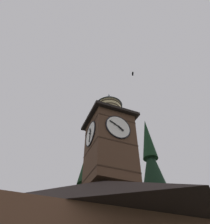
% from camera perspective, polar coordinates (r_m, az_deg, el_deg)
% --- Properties ---
extents(clock_tower, '(3.91, 3.91, 9.28)m').
position_cam_1_polar(clock_tower, '(17.44, 1.20, -7.30)').
color(clock_tower, '#4C3323').
rests_on(clock_tower, building_main).
extents(pine_tree_aside, '(5.17, 5.17, 19.34)m').
position_cam_1_polar(pine_tree_aside, '(22.07, 14.67, -26.32)').
color(pine_tree_aside, '#473323').
rests_on(pine_tree_aside, ground_plane).
extents(flying_bird_high, '(0.34, 0.49, 0.11)m').
position_cam_1_polar(flying_bird_high, '(21.64, 7.44, 10.19)').
color(flying_bird_high, black).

